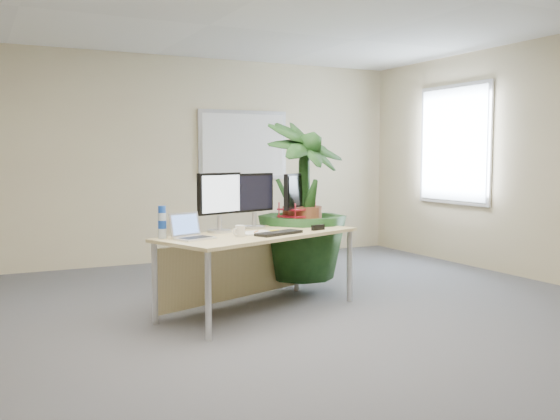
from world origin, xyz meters
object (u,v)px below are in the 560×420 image
monitor_left (220,198)px  floor_plant (302,220)px  laptop (190,232)px  monitor_right (254,197)px  desk (251,248)px

monitor_left → floor_plant: bearing=18.6°
monitor_left → laptop: bearing=-141.3°
monitor_right → desk: bearing=-120.0°
desk → monitor_right: (0.15, 0.26, 0.45)m
monitor_left → desk: bearing=-20.2°
desk → floor_plant: bearing=30.1°
monitor_right → floor_plant: bearing=17.0°
laptop → monitor_right: bearing=30.3°
desk → monitor_right: 0.54m
desk → monitor_right: monitor_right is taller
desk → monitor_left: monitor_left is taller
desk → monitor_left: size_ratio=3.79×
desk → monitor_left: (-0.26, 0.10, 0.46)m
laptop → monitor_left: bearing=38.7°
monitor_left → monitor_right: bearing=21.1°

